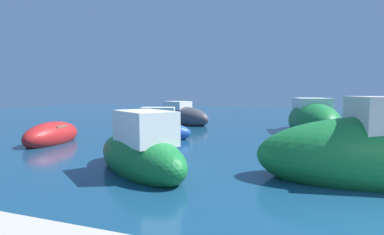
{
  "coord_description": "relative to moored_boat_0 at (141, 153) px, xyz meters",
  "views": [
    {
      "loc": [
        -2.51,
        -4.95,
        2.17
      ],
      "look_at": [
        -7.83,
        10.14,
        0.81
      ],
      "focal_mm": 28.03,
      "sensor_mm": 36.0,
      "label": 1
    }
  ],
  "objects": [
    {
      "name": "moored_boat_3",
      "position": [
        -5.84,
        2.8,
        -0.19
      ],
      "size": [
        1.75,
        3.32,
        1.18
      ],
      "rotation": [
        0.0,
        0.0,
        4.86
      ],
      "color": "#B21E1E",
      "rests_on": "ground"
    },
    {
      "name": "moored_boat_0",
      "position": [
        0.0,
        0.0,
        0.0
      ],
      "size": [
        4.28,
        3.7,
        2.0
      ],
      "rotation": [
        0.0,
        0.0,
        2.51
      ],
      "color": "#197233",
      "rests_on": "ground"
    },
    {
      "name": "moored_boat_4",
      "position": [
        -3.47,
        11.75,
        -0.02
      ],
      "size": [
        4.93,
        3.38,
        1.9
      ],
      "rotation": [
        0.0,
        0.0,
        5.89
      ],
      "color": "#3F3F47",
      "rests_on": "ground"
    },
    {
      "name": "moored_boat_9",
      "position": [
        -2.23,
        5.15,
        -0.08
      ],
      "size": [
        3.8,
        2.34,
        1.72
      ],
      "rotation": [
        0.0,
        0.0,
        3.49
      ],
      "color": "#1E479E",
      "rests_on": "ground"
    },
    {
      "name": "moored_boat_6",
      "position": [
        4.8,
        10.07,
        0.13
      ],
      "size": [
        3.44,
        6.28,
        2.33
      ],
      "rotation": [
        0.0,
        0.0,
        4.9
      ],
      "color": "#197233",
      "rests_on": "ground"
    }
  ]
}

